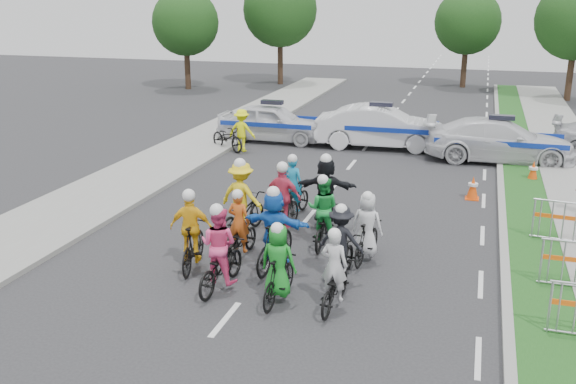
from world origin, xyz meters
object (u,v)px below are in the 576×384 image
(rider_0, at_px, (334,281))
(cone_1, at_px, (533,172))
(rider_9, at_px, (283,206))
(tree_3, at_px, (280,10))
(tree_4, at_px, (468,22))
(rider_11, at_px, (326,196))
(rider_12, at_px, (293,196))
(tree_0, at_px, (185,22))
(rider_1, at_px, (279,271))
(police_car_2, at_px, (500,140))
(rider_5, at_px, (275,235))
(marshal_hiviz, at_px, (242,130))
(rider_6, at_px, (240,235))
(barrier_2, at_px, (575,225))
(rider_3, at_px, (192,238))
(parked_bike, at_px, (227,138))
(rider_7, at_px, (367,234))
(rider_4, at_px, (341,250))
(police_car_1, at_px, (380,127))
(rider_8, at_px, (323,219))
(rider_2, at_px, (220,257))
(rider_10, at_px, (242,206))
(cone_0, at_px, (473,188))

(rider_0, relative_size, cone_1, 2.40)
(rider_9, height_order, tree_3, tree_3)
(tree_4, bearing_deg, rider_11, -94.83)
(rider_12, relative_size, tree_0, 0.29)
(rider_0, distance_m, rider_1, 1.11)
(police_car_2, xyz_separation_m, tree_0, (-19.04, 13.88, 3.41))
(rider_0, xyz_separation_m, rider_1, (-1.10, -0.11, 0.11))
(rider_0, xyz_separation_m, rider_5, (-1.68, 1.41, 0.26))
(marshal_hiviz, bearing_deg, cone_1, 176.73)
(rider_6, height_order, barrier_2, rider_6)
(rider_3, distance_m, parked_bike, 11.41)
(tree_4, bearing_deg, rider_5, -95.14)
(parked_bike, bearing_deg, rider_5, -120.15)
(rider_7, distance_m, rider_12, 3.53)
(rider_6, height_order, parked_bike, rider_6)
(rider_0, distance_m, barrier_2, 6.80)
(cone_1, bearing_deg, rider_4, -115.50)
(police_car_1, relative_size, tree_4, 0.80)
(rider_9, distance_m, police_car_2, 10.85)
(rider_11, xyz_separation_m, barrier_2, (6.10, 0.29, -0.27))
(rider_8, height_order, marshal_hiviz, rider_8)
(rider_3, xyz_separation_m, rider_7, (3.62, 1.55, -0.06))
(rider_6, distance_m, barrier_2, 8.06)
(rider_2, relative_size, rider_3, 1.01)
(rider_10, bearing_deg, police_car_2, -111.70)
(rider_0, height_order, rider_2, rider_2)
(rider_10, relative_size, tree_3, 0.28)
(police_car_1, distance_m, barrier_2, 11.04)
(rider_7, height_order, cone_0, rider_7)
(rider_7, xyz_separation_m, tree_3, (-11.04, 28.45, 4.22))
(marshal_hiviz, distance_m, tree_0, 18.20)
(rider_11, height_order, barrier_2, rider_11)
(rider_4, distance_m, rider_9, 3.04)
(rider_9, relative_size, tree_4, 0.31)
(rider_0, xyz_separation_m, rider_6, (-2.64, 1.78, 0.00))
(rider_3, xyz_separation_m, tree_0, (-12.42, 26.00, 3.46))
(rider_2, relative_size, tree_3, 0.26)
(rider_2, distance_m, rider_11, 4.49)
(rider_7, bearing_deg, police_car_1, -74.07)
(police_car_1, xyz_separation_m, tree_4, (2.47, 18.99, 3.35))
(rider_5, relative_size, police_car_1, 0.38)
(police_car_1, xyz_separation_m, cone_1, (5.57, -3.41, -0.49))
(rider_0, relative_size, rider_12, 0.92)
(rider_6, bearing_deg, tree_0, -58.09)
(rider_0, distance_m, marshal_hiviz, 13.35)
(rider_1, xyz_separation_m, rider_12, (-1.19, 5.06, -0.08))
(police_car_2, xyz_separation_m, cone_0, (-0.78, -5.01, -0.43))
(rider_1, distance_m, cone_1, 11.89)
(rider_7, relative_size, tree_0, 0.27)
(rider_5, height_order, rider_6, rider_5)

